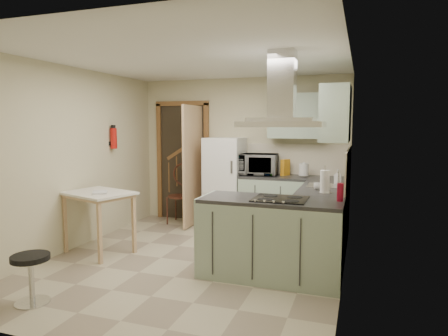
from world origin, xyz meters
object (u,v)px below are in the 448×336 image
at_px(peninsula, 271,238).
at_px(bentwood_chair, 180,196).
at_px(fridge, 225,182).
at_px(stool, 31,279).
at_px(extractor_hood, 282,124).
at_px(microwave, 258,164).
at_px(drop_leaf_table, 99,222).

distance_m(peninsula, bentwood_chair, 2.81).
height_order(fridge, stool, fridge).
distance_m(extractor_hood, bentwood_chair, 3.14).
xyz_separation_m(fridge, extractor_hood, (1.32, -1.98, 0.97)).
bearing_deg(stool, peninsula, 34.42).
height_order(extractor_hood, microwave, extractor_hood).
bearing_deg(peninsula, drop_leaf_table, 177.29).
relative_size(fridge, bentwood_chair, 1.59).
bearing_deg(fridge, microwave, 1.23).
height_order(peninsula, drop_leaf_table, peninsula).
relative_size(drop_leaf_table, microwave, 1.42).
relative_size(peninsula, stool, 3.22).
distance_m(fridge, extractor_hood, 2.57).
bearing_deg(fridge, drop_leaf_table, -121.38).
height_order(bentwood_chair, microwave, microwave).
relative_size(fridge, drop_leaf_table, 1.70).
height_order(drop_leaf_table, microwave, microwave).
bearing_deg(peninsula, stool, -145.58).
bearing_deg(stool, drop_leaf_table, 102.28).
xyz_separation_m(peninsula, bentwood_chair, (-2.04, 1.94, 0.02)).
xyz_separation_m(drop_leaf_table, bentwood_chair, (0.33, 1.83, 0.06)).
relative_size(drop_leaf_table, stool, 1.83).
xyz_separation_m(peninsula, stool, (-2.04, -1.40, -0.21)).
distance_m(drop_leaf_table, bentwood_chair, 1.86).
bearing_deg(extractor_hood, peninsula, 180.00).
height_order(extractor_hood, bentwood_chair, extractor_hood).
distance_m(fridge, bentwood_chair, 0.86).
relative_size(peninsula, microwave, 2.50).
bearing_deg(drop_leaf_table, microwave, 65.65).
distance_m(drop_leaf_table, stool, 1.55).
height_order(extractor_hood, drop_leaf_table, extractor_hood).
xyz_separation_m(drop_leaf_table, microwave, (1.70, 1.88, 0.66)).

